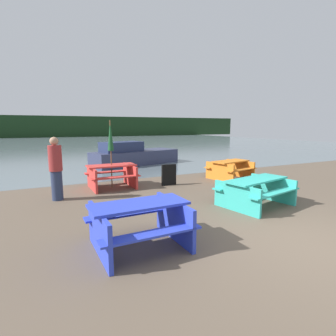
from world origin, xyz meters
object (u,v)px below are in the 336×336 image
Objects in this scene: signboard at (169,175)px; umbrella_darkgreen at (110,137)px; picnic_table_teal at (256,189)px; person at (56,169)px; picnic_table_red at (112,174)px; boat at (133,156)px; picnic_table_blue at (139,221)px; picnic_table_orange at (230,168)px.

umbrella_darkgreen is at bearing 165.00° from signboard.
person is at bearing 148.44° from picnic_table_teal.
boat is (2.42, 4.89, 0.02)m from picnic_table_red.
picnic_table_blue is at bearing -98.31° from picnic_table_red.
signboard is at bearing 107.29° from picnic_table_teal.
picnic_table_teal is at bearing -101.44° from boat.
umbrella_darkgreen is at bearing 81.69° from picnic_table_blue.
picnic_table_blue is at bearing -165.51° from picnic_table_teal.
picnic_table_orange is 5.88m from boat.
picnic_table_blue is at bearing -98.31° from umbrella_darkgreen.
person is at bearing -155.21° from picnic_table_red.
umbrella_darkgreen is at bearing 180.00° from picnic_table_red.
boat is at bearing 71.98° from picnic_table_blue.
picnic_table_red is at bearing 173.17° from picnic_table_orange.
umbrella_darkgreen reaches higher than person.
picnic_table_teal is 2.80× the size of signboard.
picnic_table_teal is 1.17× the size of picnic_table_orange.
umbrella_darkgreen is (-0.00, 0.00, 1.27)m from picnic_table_red.
umbrella_darkgreen is at bearing 128.22° from picnic_table_teal.
picnic_table_red is at bearing 165.00° from signboard.
picnic_table_blue is 4.86m from umbrella_darkgreen.
umbrella_darkgreen reaches higher than signboard.
umbrella_darkgreen reaches higher than picnic_table_blue.
boat is 5.43m from signboard.
picnic_table_teal is at bearing -118.69° from picnic_table_orange.
umbrella_darkgreen is (-2.92, 3.71, 1.29)m from picnic_table_teal.
person is (-4.70, 2.89, 0.45)m from picnic_table_teal.
picnic_table_red is (-2.92, 3.71, 0.02)m from picnic_table_teal.
picnic_table_orange is at bearing -6.83° from umbrella_darkgreen.
picnic_table_teal is 3.59m from picnic_table_orange.
picnic_table_orange is 0.35× the size of boat.
picnic_table_blue is 4.00m from person.
boat reaches higher than picnic_table_teal.
picnic_table_blue is 0.94× the size of person.
person is at bearing 106.10° from picnic_table_blue.
signboard is at bearing 57.71° from picnic_table_blue.
signboard is at bearing -15.00° from umbrella_darkgreen.
picnic_table_teal is 1.29× the size of picnic_table_red.
picnic_table_blue is 4.69m from picnic_table_red.
person is (-4.20, -5.71, 0.41)m from boat.
boat is (-2.22, 5.45, 0.05)m from picnic_table_orange.
picnic_table_red is (0.68, 4.64, -0.00)m from picnic_table_blue.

